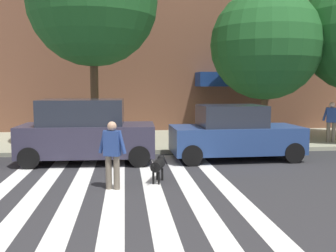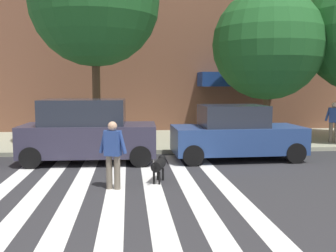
{
  "view_description": "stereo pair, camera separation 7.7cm",
  "coord_description": "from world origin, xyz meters",
  "px_view_note": "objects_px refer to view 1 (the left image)",
  "views": [
    {
      "loc": [
        0.59,
        -2.37,
        2.52
      ],
      "look_at": [
        1.48,
        5.59,
        1.65
      ],
      "focal_mm": 41.43,
      "sensor_mm": 36.0,
      "label": 1
    },
    {
      "loc": [
        0.67,
        -2.38,
        2.52
      ],
      "look_at": [
        1.48,
        5.59,
        1.65
      ],
      "focal_mm": 41.43,
      "sensor_mm": 36.0,
      "label": 2
    }
  ],
  "objects_px": {
    "pedestrian_dog_walker": "(112,151)",
    "street_tree_middle": "(266,44)",
    "street_tree_nearest": "(93,1)",
    "dog_on_leash": "(158,165)",
    "parked_car_behind_first": "(86,132)",
    "parked_car_third_in_line": "(234,134)",
    "pedestrian_bystander": "(331,120)"
  },
  "relations": [
    {
      "from": "street_tree_middle",
      "to": "dog_on_leash",
      "type": "distance_m",
      "value": 8.47
    },
    {
      "from": "dog_on_leash",
      "to": "pedestrian_bystander",
      "type": "distance_m",
      "value": 9.06
    },
    {
      "from": "pedestrian_bystander",
      "to": "street_tree_middle",
      "type": "bearing_deg",
      "value": 163.4
    },
    {
      "from": "parked_car_behind_first",
      "to": "street_tree_middle",
      "type": "height_order",
      "value": "street_tree_middle"
    },
    {
      "from": "parked_car_third_in_line",
      "to": "dog_on_leash",
      "type": "bearing_deg",
      "value": -135.58
    },
    {
      "from": "dog_on_leash",
      "to": "pedestrian_bystander",
      "type": "height_order",
      "value": "pedestrian_bystander"
    },
    {
      "from": "street_tree_middle",
      "to": "pedestrian_bystander",
      "type": "distance_m",
      "value": 4.06
    },
    {
      "from": "parked_car_third_in_line",
      "to": "street_tree_nearest",
      "type": "distance_m",
      "value": 7.18
    },
    {
      "from": "pedestrian_bystander",
      "to": "pedestrian_dog_walker",
      "type": "bearing_deg",
      "value": -146.93
    },
    {
      "from": "street_tree_middle",
      "to": "dog_on_leash",
      "type": "height_order",
      "value": "street_tree_middle"
    },
    {
      "from": "parked_car_behind_first",
      "to": "pedestrian_dog_walker",
      "type": "xyz_separation_m",
      "value": [
        0.93,
        -3.33,
        -0.07
      ]
    },
    {
      "from": "pedestrian_dog_walker",
      "to": "parked_car_third_in_line",
      "type": "bearing_deg",
      "value": 40.18
    },
    {
      "from": "dog_on_leash",
      "to": "parked_car_third_in_line",
      "type": "bearing_deg",
      "value": 44.42
    },
    {
      "from": "street_tree_nearest",
      "to": "street_tree_middle",
      "type": "xyz_separation_m",
      "value": [
        6.93,
        0.53,
        -1.46
      ]
    },
    {
      "from": "pedestrian_dog_walker",
      "to": "parked_car_behind_first",
      "type": "bearing_deg",
      "value": 105.59
    },
    {
      "from": "street_tree_middle",
      "to": "dog_on_leash",
      "type": "xyz_separation_m",
      "value": [
        -4.94,
        -5.8,
        -3.69
      ]
    },
    {
      "from": "parked_car_third_in_line",
      "to": "pedestrian_dog_walker",
      "type": "bearing_deg",
      "value": -139.82
    },
    {
      "from": "street_tree_middle",
      "to": "pedestrian_bystander",
      "type": "relative_size",
      "value": 3.82
    },
    {
      "from": "parked_car_behind_first",
      "to": "parked_car_third_in_line",
      "type": "relative_size",
      "value": 0.99
    },
    {
      "from": "parked_car_third_in_line",
      "to": "street_tree_nearest",
      "type": "height_order",
      "value": "street_tree_nearest"
    },
    {
      "from": "pedestrian_dog_walker",
      "to": "street_tree_middle",
      "type": "bearing_deg",
      "value": 46.43
    },
    {
      "from": "parked_car_behind_first",
      "to": "parked_car_third_in_line",
      "type": "height_order",
      "value": "parked_car_behind_first"
    },
    {
      "from": "parked_car_behind_first",
      "to": "parked_car_third_in_line",
      "type": "distance_m",
      "value": 4.88
    },
    {
      "from": "parked_car_behind_first",
      "to": "pedestrian_dog_walker",
      "type": "relative_size",
      "value": 2.61
    },
    {
      "from": "pedestrian_dog_walker",
      "to": "pedestrian_bystander",
      "type": "relative_size",
      "value": 1.0
    },
    {
      "from": "street_tree_middle",
      "to": "pedestrian_dog_walker",
      "type": "distance_m",
      "value": 9.4
    },
    {
      "from": "pedestrian_dog_walker",
      "to": "pedestrian_bystander",
      "type": "xyz_separation_m",
      "value": [
        8.65,
        5.63,
        0.15
      ]
    },
    {
      "from": "street_tree_nearest",
      "to": "pedestrian_dog_walker",
      "type": "xyz_separation_m",
      "value": [
        0.84,
        -5.87,
        -4.66
      ]
    },
    {
      "from": "parked_car_behind_first",
      "to": "street_tree_nearest",
      "type": "relative_size",
      "value": 0.54
    },
    {
      "from": "street_tree_nearest",
      "to": "dog_on_leash",
      "type": "height_order",
      "value": "street_tree_nearest"
    },
    {
      "from": "parked_car_behind_first",
      "to": "parked_car_third_in_line",
      "type": "xyz_separation_m",
      "value": [
        4.88,
        -0.0,
        -0.13
      ]
    },
    {
      "from": "pedestrian_bystander",
      "to": "dog_on_leash",
      "type": "bearing_deg",
      "value": -146.11
    }
  ]
}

